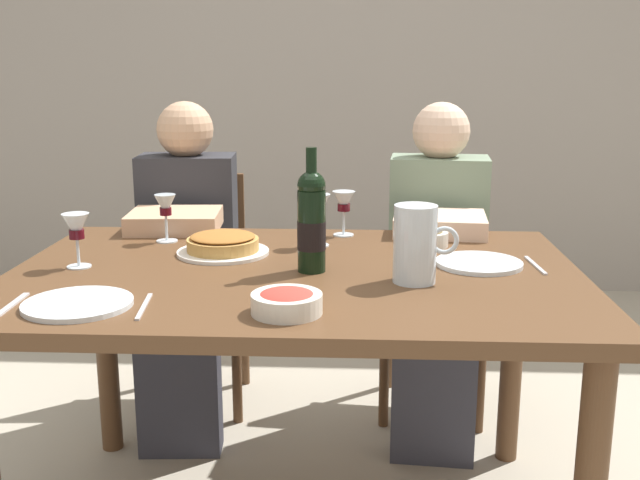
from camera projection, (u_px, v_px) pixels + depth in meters
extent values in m
cube|color=#A3998E|center=(330.00, 42.00, 4.17)|extent=(8.00, 0.10, 2.80)
cube|color=brown|center=(295.00, 277.00, 1.98)|extent=(1.50, 1.00, 0.04)
cylinder|color=brown|center=(106.00, 349.00, 2.51)|extent=(0.07, 0.07, 0.72)
cylinder|color=brown|center=(512.00, 357.00, 2.45)|extent=(0.07, 0.07, 0.72)
cylinder|color=black|center=(312.00, 231.00, 1.95)|extent=(0.07, 0.07, 0.21)
sphere|color=black|center=(311.00, 185.00, 1.92)|extent=(0.07, 0.07, 0.07)
cylinder|color=black|center=(311.00, 165.00, 1.91)|extent=(0.03, 0.03, 0.09)
cylinder|color=black|center=(312.00, 235.00, 1.95)|extent=(0.07, 0.07, 0.07)
cylinder|color=silver|center=(415.00, 244.00, 1.85)|extent=(0.11, 0.11, 0.19)
cylinder|color=silver|center=(415.00, 258.00, 1.86)|extent=(0.10, 0.10, 0.12)
torus|color=silver|center=(444.00, 240.00, 1.85)|extent=(0.07, 0.01, 0.07)
cylinder|color=white|center=(223.00, 252.00, 2.15)|extent=(0.26, 0.26, 0.01)
cylinder|color=#C18E47|center=(223.00, 244.00, 2.14)|extent=(0.20, 0.20, 0.03)
ellipsoid|color=#9E6028|center=(223.00, 236.00, 2.14)|extent=(0.18, 0.18, 0.02)
cylinder|color=silver|center=(287.00, 304.00, 1.63)|extent=(0.16, 0.16, 0.04)
ellipsoid|color=#B2382D|center=(287.00, 297.00, 1.63)|extent=(0.13, 0.13, 0.03)
cylinder|color=silver|center=(425.00, 239.00, 2.24)|extent=(0.14, 0.14, 0.04)
ellipsoid|color=brown|center=(425.00, 234.00, 2.24)|extent=(0.11, 0.11, 0.03)
cylinder|color=silver|center=(79.00, 267.00, 2.01)|extent=(0.06, 0.06, 0.00)
cylinder|color=silver|center=(78.00, 253.00, 2.00)|extent=(0.01, 0.01, 0.07)
cone|color=silver|center=(76.00, 227.00, 1.98)|extent=(0.07, 0.07, 0.07)
cylinder|color=#470A14|center=(77.00, 234.00, 1.99)|extent=(0.04, 0.04, 0.02)
cylinder|color=silver|center=(344.00, 235.00, 2.38)|extent=(0.06, 0.06, 0.00)
cylinder|color=silver|center=(344.00, 223.00, 2.37)|extent=(0.01, 0.01, 0.07)
cone|color=silver|center=(344.00, 202.00, 2.35)|extent=(0.07, 0.07, 0.06)
cylinder|color=#470A14|center=(344.00, 207.00, 2.36)|extent=(0.04, 0.04, 0.02)
cylinder|color=silver|center=(318.00, 245.00, 2.24)|extent=(0.06, 0.06, 0.00)
cylinder|color=silver|center=(318.00, 232.00, 2.23)|extent=(0.01, 0.01, 0.08)
cone|color=silver|center=(318.00, 207.00, 2.21)|extent=(0.07, 0.07, 0.08)
cylinder|color=#470A14|center=(318.00, 214.00, 2.22)|extent=(0.04, 0.04, 0.03)
cylinder|color=silver|center=(167.00, 241.00, 2.30)|extent=(0.06, 0.06, 0.00)
cylinder|color=silver|center=(166.00, 228.00, 2.29)|extent=(0.01, 0.01, 0.08)
cone|color=silver|center=(165.00, 205.00, 2.27)|extent=(0.06, 0.06, 0.07)
cylinder|color=#470A14|center=(166.00, 211.00, 2.27)|extent=(0.04, 0.04, 0.02)
cylinder|color=silver|center=(78.00, 304.00, 1.69)|extent=(0.24, 0.24, 0.01)
cylinder|color=silver|center=(479.00, 263.00, 2.03)|extent=(0.23, 0.23, 0.01)
cube|color=silver|center=(12.00, 304.00, 1.69)|extent=(0.02, 0.16, 0.00)
cube|color=silver|center=(144.00, 306.00, 1.68)|extent=(0.03, 0.18, 0.00)
cube|color=silver|center=(535.00, 265.00, 2.02)|extent=(0.02, 0.18, 0.00)
cube|color=silver|center=(423.00, 264.00, 2.03)|extent=(0.03, 0.16, 0.00)
cube|color=brown|center=(194.00, 289.00, 2.84)|extent=(0.43, 0.43, 0.02)
cube|color=brown|center=(199.00, 224.00, 2.97)|extent=(0.36, 0.05, 0.40)
cylinder|color=brown|center=(143.00, 365.00, 2.72)|extent=(0.04, 0.04, 0.45)
cylinder|color=brown|center=(237.00, 364.00, 2.73)|extent=(0.04, 0.04, 0.45)
cylinder|color=brown|center=(161.00, 332.00, 3.06)|extent=(0.04, 0.04, 0.45)
cylinder|color=brown|center=(244.00, 332.00, 3.06)|extent=(0.04, 0.04, 0.45)
cube|color=#2D2D33|center=(189.00, 224.00, 2.74)|extent=(0.35, 0.22, 0.50)
sphere|color=tan|center=(185.00, 130.00, 2.66)|extent=(0.20, 0.20, 0.20)
cube|color=#33333D|center=(183.00, 305.00, 2.61)|extent=(0.33, 0.40, 0.14)
cube|color=#33333D|center=(180.00, 396.00, 2.53)|extent=(0.28, 0.14, 0.40)
cube|color=tan|center=(175.00, 221.00, 2.45)|extent=(0.30, 0.26, 0.06)
cube|color=brown|center=(434.00, 293.00, 2.79)|extent=(0.43, 0.43, 0.02)
cube|color=brown|center=(436.00, 227.00, 2.92)|extent=(0.36, 0.06, 0.40)
cylinder|color=brown|center=(384.00, 367.00, 2.70)|extent=(0.04, 0.04, 0.45)
cylinder|color=brown|center=(481.00, 373.00, 2.66)|extent=(0.04, 0.04, 0.45)
cylinder|color=brown|center=(389.00, 334.00, 3.03)|extent=(0.04, 0.04, 0.45)
cylinder|color=brown|center=(475.00, 339.00, 2.98)|extent=(0.04, 0.04, 0.45)
cube|color=gray|center=(438.00, 227.00, 2.69)|extent=(0.36, 0.23, 0.50)
sphere|color=beige|center=(441.00, 131.00, 2.61)|extent=(0.20, 0.20, 0.20)
cube|color=#33333D|center=(436.00, 310.00, 2.56)|extent=(0.34, 0.41, 0.14)
cube|color=#33333D|center=(433.00, 402.00, 2.48)|extent=(0.28, 0.14, 0.40)
cube|color=beige|center=(440.00, 224.00, 2.40)|extent=(0.31, 0.26, 0.06)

